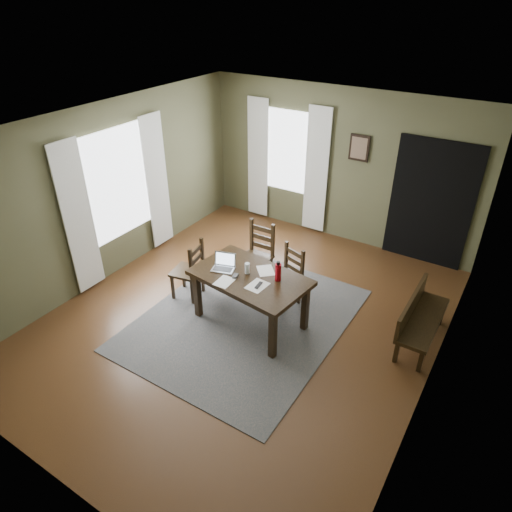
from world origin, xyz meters
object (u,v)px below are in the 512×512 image
Objects in this scene: chair_end at (190,270)px; bench at (419,316)px; laptop at (224,264)px; chair_back_right at (287,277)px; water_bottle at (278,272)px; dining_table at (250,282)px; chair_back_left at (257,256)px.

bench is at bearing 93.27° from chair_end.
bench is 3.48× the size of laptop.
chair_back_right is 0.76m from water_bottle.
dining_table is 0.44m from water_bottle.
laptop is (0.69, -0.06, 0.37)m from chair_end.
chair_back_left is (-0.44, 0.89, -0.19)m from dining_table.
water_bottle is (0.16, -0.57, 0.46)m from chair_back_right.
water_bottle reaches higher than chair_back_left.
chair_back_right is (1.29, 0.64, -0.02)m from chair_end.
laptop is at bearing -89.04° from chair_back_left.
dining_table is 1.82× the size of chair_back_right.
chair_back_left is at bearing 123.79° from dining_table.
water_bottle is at bearing 81.72° from chair_end.
dining_table is at bearing -163.17° from water_bottle.
dining_table is 5.83× the size of water_bottle.
bench is 4.40× the size of water_bottle.
chair_back_right is (0.64, -0.20, -0.05)m from chair_back_left.
chair_back_left reaches higher than chair_back_right.
water_bottle reaches higher than laptop.
water_bottle reaches higher than chair_back_right.
bench is 1.91m from water_bottle.
chair_back_left is at bearing 75.21° from laptop.
chair_back_right is 1.87m from bench.
chair_back_left is 0.81× the size of bench.
chair_end is 0.78m from laptop.
laptop reaches higher than chair_back_right.
laptop reaches higher than dining_table.
chair_end is at bearing -177.32° from water_bottle.
chair_back_left is 1.19m from water_bottle.
chair_end is 3.25m from bench.
chair_back_left is 2.83× the size of laptop.
dining_table is 1.75× the size of chair_end.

